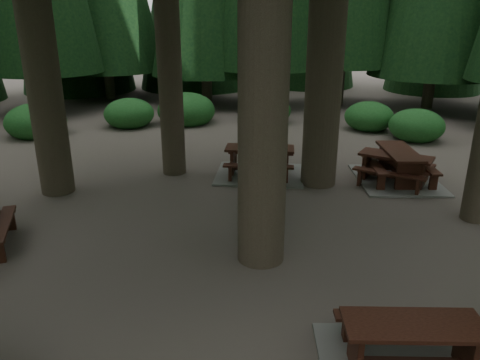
{
  "coord_description": "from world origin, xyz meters",
  "views": [
    {
      "loc": [
        0.55,
        -7.38,
        4.26
      ],
      "look_at": [
        0.4,
        1.35,
        1.1
      ],
      "focal_mm": 35.0,
      "sensor_mm": 36.0,
      "label": 1
    }
  ],
  "objects_px": {
    "picnic_table_a": "(410,356)",
    "picnic_table_f": "(398,170)",
    "picnic_table_d": "(395,165)",
    "picnic_table_c": "(260,166)"
  },
  "relations": [
    {
      "from": "picnic_table_a",
      "to": "picnic_table_f",
      "type": "height_order",
      "value": "picnic_table_f"
    },
    {
      "from": "picnic_table_a",
      "to": "picnic_table_f",
      "type": "relative_size",
      "value": 0.86
    },
    {
      "from": "picnic_table_d",
      "to": "picnic_table_f",
      "type": "relative_size",
      "value": 0.91
    },
    {
      "from": "picnic_table_a",
      "to": "picnic_table_c",
      "type": "xyz_separation_m",
      "value": [
        -1.69,
        7.45,
        0.03
      ]
    },
    {
      "from": "picnic_table_a",
      "to": "picnic_table_c",
      "type": "distance_m",
      "value": 7.64
    },
    {
      "from": "picnic_table_a",
      "to": "picnic_table_c",
      "type": "height_order",
      "value": "picnic_table_c"
    },
    {
      "from": "picnic_table_c",
      "to": "picnic_table_d",
      "type": "distance_m",
      "value": 3.55
    },
    {
      "from": "picnic_table_d",
      "to": "picnic_table_f",
      "type": "distance_m",
      "value": 0.34
    },
    {
      "from": "picnic_table_d",
      "to": "picnic_table_a",
      "type": "bearing_deg",
      "value": -75.07
    },
    {
      "from": "picnic_table_c",
      "to": "picnic_table_f",
      "type": "xyz_separation_m",
      "value": [
        3.65,
        -0.38,
        0.02
      ]
    }
  ]
}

